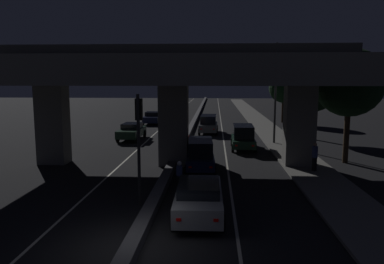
{
  "coord_description": "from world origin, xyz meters",
  "views": [
    {
      "loc": [
        2.66,
        -11.66,
        5.59
      ],
      "look_at": [
        0.72,
        20.2,
        1.08
      ],
      "focal_mm": 35.0,
      "sensor_mm": 36.0,
      "label": 1
    }
  ],
  "objects_px": {
    "traffic_light_left_of_median": "(139,130)",
    "pedestrian_on_sidewalk": "(315,157)",
    "car_dark_blue_second_oncoming": "(152,118)",
    "car_silver_lead": "(199,197)",
    "car_dark_blue_second": "(200,154)",
    "car_grey_fourth": "(209,124)",
    "motorcycle_red_filtering_mid": "(189,146)",
    "motorcycle_black_filtering_near": "(179,177)",
    "car_dark_green_third": "(243,137)",
    "car_grey_fourth_oncoming": "(173,104)",
    "car_white_third_oncoming": "(168,110)",
    "street_lamp": "(272,85)",
    "car_dark_green_lead_oncoming": "(132,131)"
  },
  "relations": [
    {
      "from": "traffic_light_left_of_median",
      "to": "pedestrian_on_sidewalk",
      "type": "distance_m",
      "value": 11.45
    },
    {
      "from": "car_dark_blue_second_oncoming",
      "to": "pedestrian_on_sidewalk",
      "type": "height_order",
      "value": "pedestrian_on_sidewalk"
    },
    {
      "from": "motorcycle_black_filtering_near",
      "to": "car_grey_fourth_oncoming",
      "type": "bearing_deg",
      "value": 4.83
    },
    {
      "from": "car_dark_green_third",
      "to": "car_white_third_oncoming",
      "type": "distance_m",
      "value": 31.58
    },
    {
      "from": "car_silver_lead",
      "to": "car_dark_green_third",
      "type": "height_order",
      "value": "car_dark_green_third"
    },
    {
      "from": "car_grey_fourth",
      "to": "car_dark_blue_second",
      "type": "bearing_deg",
      "value": -179.57
    },
    {
      "from": "car_white_third_oncoming",
      "to": "motorcycle_red_filtering_mid",
      "type": "distance_m",
      "value": 32.82
    },
    {
      "from": "street_lamp",
      "to": "car_grey_fourth_oncoming",
      "type": "height_order",
      "value": "street_lamp"
    },
    {
      "from": "street_lamp",
      "to": "motorcycle_red_filtering_mid",
      "type": "distance_m",
      "value": 9.33
    },
    {
      "from": "car_dark_green_third",
      "to": "car_white_third_oncoming",
      "type": "relative_size",
      "value": 0.93
    },
    {
      "from": "car_grey_fourth_oncoming",
      "to": "motorcycle_red_filtering_mid",
      "type": "relative_size",
      "value": 2.45
    },
    {
      "from": "car_dark_blue_second",
      "to": "traffic_light_left_of_median",
      "type": "bearing_deg",
      "value": 157.66
    },
    {
      "from": "motorcycle_red_filtering_mid",
      "to": "car_dark_blue_second_oncoming",
      "type": "bearing_deg",
      "value": 19.48
    },
    {
      "from": "traffic_light_left_of_median",
      "to": "car_silver_lead",
      "type": "bearing_deg",
      "value": -26.77
    },
    {
      "from": "car_dark_green_lead_oncoming",
      "to": "car_dark_blue_second_oncoming",
      "type": "xyz_separation_m",
      "value": [
        -0.12,
        12.42,
        -0.03
      ]
    },
    {
      "from": "street_lamp",
      "to": "car_dark_blue_second_oncoming",
      "type": "relative_size",
      "value": 2.13
    },
    {
      "from": "car_dark_blue_second_oncoming",
      "to": "motorcycle_black_filtering_near",
      "type": "bearing_deg",
      "value": 12.26
    },
    {
      "from": "car_grey_fourth",
      "to": "car_dark_blue_second_oncoming",
      "type": "relative_size",
      "value": 1.15
    },
    {
      "from": "motorcycle_black_filtering_near",
      "to": "car_dark_blue_second",
      "type": "bearing_deg",
      "value": -13.92
    },
    {
      "from": "street_lamp",
      "to": "car_dark_blue_second_oncoming",
      "type": "height_order",
      "value": "street_lamp"
    },
    {
      "from": "motorcycle_red_filtering_mid",
      "to": "car_white_third_oncoming",
      "type": "bearing_deg",
      "value": 12.06
    },
    {
      "from": "car_grey_fourth_oncoming",
      "to": "pedestrian_on_sidewalk",
      "type": "distance_m",
      "value": 49.76
    },
    {
      "from": "traffic_light_left_of_median",
      "to": "car_white_third_oncoming",
      "type": "bearing_deg",
      "value": 95.58
    },
    {
      "from": "car_white_third_oncoming",
      "to": "car_dark_blue_second",
      "type": "bearing_deg",
      "value": 11.51
    },
    {
      "from": "car_dark_blue_second",
      "to": "car_grey_fourth",
      "type": "bearing_deg",
      "value": -3.49
    },
    {
      "from": "street_lamp",
      "to": "traffic_light_left_of_median",
      "type": "bearing_deg",
      "value": -116.73
    },
    {
      "from": "street_lamp",
      "to": "motorcycle_black_filtering_near",
      "type": "height_order",
      "value": "street_lamp"
    },
    {
      "from": "car_silver_lead",
      "to": "motorcycle_black_filtering_near",
      "type": "distance_m",
      "value": 4.1
    },
    {
      "from": "car_grey_fourth",
      "to": "motorcycle_red_filtering_mid",
      "type": "relative_size",
      "value": 2.62
    },
    {
      "from": "traffic_light_left_of_median",
      "to": "motorcycle_red_filtering_mid",
      "type": "relative_size",
      "value": 2.78
    },
    {
      "from": "car_dark_green_third",
      "to": "car_dark_green_lead_oncoming",
      "type": "distance_m",
      "value": 10.86
    },
    {
      "from": "car_dark_green_third",
      "to": "car_dark_blue_second",
      "type": "bearing_deg",
      "value": 156.69
    },
    {
      "from": "street_lamp",
      "to": "car_silver_lead",
      "type": "bearing_deg",
      "value": -107.19
    },
    {
      "from": "car_grey_fourth_oncoming",
      "to": "pedestrian_on_sidewalk",
      "type": "bearing_deg",
      "value": 16.78
    },
    {
      "from": "street_lamp",
      "to": "car_dark_green_third",
      "type": "distance_m",
      "value": 5.33
    },
    {
      "from": "car_silver_lead",
      "to": "car_dark_blue_second_oncoming",
      "type": "xyz_separation_m",
      "value": [
        -7.22,
        31.78,
        -0.02
      ]
    },
    {
      "from": "traffic_light_left_of_median",
      "to": "car_silver_lead",
      "type": "height_order",
      "value": "traffic_light_left_of_median"
    },
    {
      "from": "car_silver_lead",
      "to": "car_dark_green_third",
      "type": "bearing_deg",
      "value": -11.88
    },
    {
      "from": "car_white_third_oncoming",
      "to": "car_dark_blue_second_oncoming",
      "type": "bearing_deg",
      "value": 0.22
    },
    {
      "from": "car_grey_fourth",
      "to": "car_dark_blue_second_oncoming",
      "type": "height_order",
      "value": "car_grey_fourth"
    },
    {
      "from": "traffic_light_left_of_median",
      "to": "car_dark_green_lead_oncoming",
      "type": "height_order",
      "value": "traffic_light_left_of_median"
    },
    {
      "from": "car_white_third_oncoming",
      "to": "motorcycle_black_filtering_near",
      "type": "bearing_deg",
      "value": 9.23
    },
    {
      "from": "car_dark_blue_second",
      "to": "pedestrian_on_sidewalk",
      "type": "bearing_deg",
      "value": -97.84
    },
    {
      "from": "car_dark_blue_second_oncoming",
      "to": "pedestrian_on_sidewalk",
      "type": "xyz_separation_m",
      "value": [
        13.84,
        -24.22,
        0.23
      ]
    },
    {
      "from": "car_grey_fourth_oncoming",
      "to": "motorcycle_red_filtering_mid",
      "type": "height_order",
      "value": "car_grey_fourth_oncoming"
    },
    {
      "from": "street_lamp",
      "to": "motorcycle_red_filtering_mid",
      "type": "bearing_deg",
      "value": -145.21
    },
    {
      "from": "motorcycle_red_filtering_mid",
      "to": "car_grey_fourth",
      "type": "bearing_deg",
      "value": -4.52
    },
    {
      "from": "car_dark_green_third",
      "to": "car_silver_lead",
      "type": "bearing_deg",
      "value": 170.28
    },
    {
      "from": "car_dark_green_third",
      "to": "motorcycle_black_filtering_near",
      "type": "bearing_deg",
      "value": 161.18
    },
    {
      "from": "car_white_third_oncoming",
      "to": "car_dark_green_lead_oncoming",
      "type": "bearing_deg",
      "value": 0.96
    }
  ]
}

